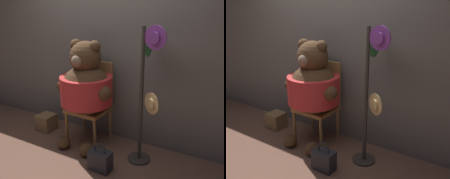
{
  "view_description": "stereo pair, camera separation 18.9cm",
  "coord_description": "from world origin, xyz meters",
  "views": [
    {
      "loc": [
        1.78,
        -2.16,
        1.8
      ],
      "look_at": [
        0.36,
        0.35,
        0.84
      ],
      "focal_mm": 40.0,
      "sensor_mm": 36.0,
      "label": 1
    },
    {
      "loc": [
        1.94,
        -2.06,
        1.8
      ],
      "look_at": [
        0.36,
        0.35,
        0.84
      ],
      "focal_mm": 40.0,
      "sensor_mm": 36.0,
      "label": 2
    }
  ],
  "objects": [
    {
      "name": "handbag_on_ground",
      "position": [
        0.45,
        -0.08,
        0.12
      ],
      "size": [
        0.26,
        0.16,
        0.35
      ],
      "color": "#232328",
      "rests_on": "ground_plane"
    },
    {
      "name": "chair",
      "position": [
        -0.07,
        0.53,
        0.58
      ],
      "size": [
        0.52,
        0.46,
        1.1
      ],
      "color": "#9E703D",
      "rests_on": "ground_plane"
    },
    {
      "name": "wooden_crate",
      "position": [
        -0.8,
        0.36,
        0.12
      ],
      "size": [
        0.24,
        0.24,
        0.24
      ],
      "color": "brown",
      "rests_on": "ground_plane"
    },
    {
      "name": "ground_plane",
      "position": [
        0.0,
        0.0,
        0.0
      ],
      "size": [
        14.0,
        14.0,
        0.0
      ],
      "primitive_type": "plane",
      "color": "brown"
    },
    {
      "name": "teddy_bear",
      "position": [
        -0.04,
        0.36,
        0.81
      ],
      "size": [
        0.83,
        0.73,
        1.42
      ],
      "color": "#4C331E",
      "rests_on": "ground_plane"
    },
    {
      "name": "hat_display_rack",
      "position": [
        0.8,
        0.35,
        0.94
      ],
      "size": [
        0.41,
        0.5,
        1.63
      ],
      "color": "#332D28",
      "rests_on": "ground_plane"
    },
    {
      "name": "wall_back",
      "position": [
        0.0,
        0.77,
        1.16
      ],
      "size": [
        8.0,
        0.1,
        2.32
      ],
      "color": "#66605B",
      "rests_on": "ground_plane"
    }
  ]
}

